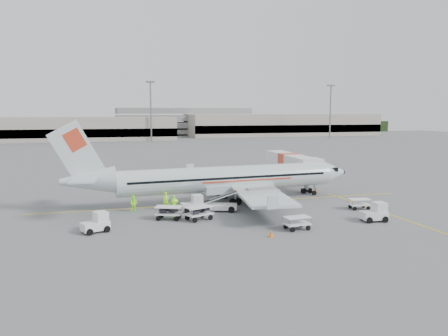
% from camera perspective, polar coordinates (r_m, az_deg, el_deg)
% --- Properties ---
extents(ground, '(360.00, 360.00, 0.00)m').
position_cam_1_polar(ground, '(50.38, 0.63, -4.56)').
color(ground, '#56595B').
extents(stripe_lead, '(44.00, 0.20, 0.01)m').
position_cam_1_polar(stripe_lead, '(50.38, 0.63, -4.56)').
color(stripe_lead, yellow).
rests_on(stripe_lead, ground).
extents(stripe_cross, '(0.20, 20.00, 0.01)m').
position_cam_1_polar(stripe_cross, '(49.39, 19.26, -5.19)').
color(stripe_cross, yellow).
rests_on(stripe_cross, ground).
extents(terminal_west, '(110.00, 22.00, 9.00)m').
position_cam_1_polar(terminal_west, '(179.22, -24.43, 4.63)').
color(terminal_west, gray).
rests_on(terminal_west, ground).
extents(terminal_east, '(90.00, 26.00, 10.00)m').
position_cam_1_polar(terminal_east, '(209.95, 7.61, 5.60)').
color(terminal_east, gray).
rests_on(terminal_east, ground).
extents(parking_garage, '(62.00, 24.00, 14.00)m').
position_cam_1_polar(parking_garage, '(210.96, -5.40, 6.18)').
color(parking_garage, slate).
rests_on(parking_garage, ground).
extents(treeline, '(300.00, 3.00, 6.00)m').
position_cam_1_polar(treeline, '(222.83, -12.47, 5.06)').
color(treeline, black).
rests_on(treeline, ground).
extents(mast_center, '(3.20, 1.20, 22.00)m').
position_cam_1_polar(mast_center, '(166.37, -9.53, 7.26)').
color(mast_center, slate).
rests_on(mast_center, ground).
extents(mast_east, '(3.20, 1.20, 22.00)m').
position_cam_1_polar(mast_east, '(190.22, 13.71, 7.12)').
color(mast_east, slate).
rests_on(mast_east, ground).
extents(aircraft, '(35.98, 29.19, 9.39)m').
position_cam_1_polar(aircraft, '(50.28, 0.65, 0.83)').
color(aircraft, silver).
rests_on(aircraft, ground).
extents(jet_bridge, '(4.31, 17.62, 4.58)m').
position_cam_1_polar(jet_bridge, '(62.87, 8.47, -0.20)').
color(jet_bridge, silver).
rests_on(jet_bridge, ground).
extents(belt_loader, '(5.36, 3.50, 2.72)m').
position_cam_1_polar(belt_loader, '(45.94, -0.66, -3.97)').
color(belt_loader, silver).
rests_on(belt_loader, ground).
extents(tug_fore, '(2.48, 1.57, 1.83)m').
position_cam_1_polar(tug_fore, '(44.01, 18.99, -5.44)').
color(tug_fore, silver).
rests_on(tug_fore, ground).
extents(tug_mid, '(2.31, 1.37, 1.75)m').
position_cam_1_polar(tug_mid, '(45.86, -4.16, -4.62)').
color(tug_mid, silver).
rests_on(tug_mid, ground).
extents(tug_aft, '(2.59, 2.08, 1.75)m').
position_cam_1_polar(tug_aft, '(39.46, -16.48, -6.83)').
color(tug_aft, silver).
rests_on(tug_aft, ground).
extents(cart_loaded_a, '(2.95, 2.36, 1.34)m').
position_cam_1_polar(cart_loaded_a, '(42.26, -3.30, -5.91)').
color(cart_loaded_a, silver).
rests_on(cart_loaded_a, ground).
extents(cart_loaded_b, '(2.87, 2.30, 1.30)m').
position_cam_1_polar(cart_loaded_b, '(42.75, -7.23, -5.84)').
color(cart_loaded_b, silver).
rests_on(cart_loaded_b, ground).
extents(cart_empty_a, '(2.40, 1.56, 1.19)m').
position_cam_1_polar(cart_empty_a, '(39.32, 9.52, -7.11)').
color(cart_empty_a, silver).
rests_on(cart_empty_a, ground).
extents(cart_empty_b, '(2.33, 1.56, 1.14)m').
position_cam_1_polar(cart_empty_b, '(49.10, 17.25, -4.51)').
color(cart_empty_b, silver).
rests_on(cart_empty_b, ground).
extents(cone_nose, '(0.42, 0.42, 0.68)m').
position_cam_1_polar(cone_nose, '(58.27, 11.87, -2.78)').
color(cone_nose, orange).
rests_on(cone_nose, ground).
extents(cone_port, '(0.39, 0.39, 0.64)m').
position_cam_1_polar(cone_port, '(62.74, 1.50, -1.95)').
color(cone_port, orange).
rests_on(cone_port, ground).
extents(cone_stbd, '(0.41, 0.41, 0.68)m').
position_cam_1_polar(cone_stbd, '(36.80, 6.18, -8.45)').
color(cone_stbd, orange).
rests_on(cone_stbd, ground).
extents(crew_a, '(0.74, 0.54, 1.87)m').
position_cam_1_polar(crew_a, '(47.16, -7.57, -4.27)').
color(crew_a, '#96FF1A').
rests_on(crew_a, ground).
extents(crew_b, '(0.99, 0.87, 1.70)m').
position_cam_1_polar(crew_b, '(46.70, -11.68, -4.57)').
color(crew_b, '#96FF1A').
rests_on(crew_b, ground).
extents(crew_c, '(0.72, 1.22, 1.86)m').
position_cam_1_polar(crew_c, '(43.50, -6.41, -5.22)').
color(crew_c, '#96FF1A').
rests_on(crew_c, ground).
extents(crew_d, '(1.05, 0.81, 1.67)m').
position_cam_1_polar(crew_d, '(46.51, -6.55, -4.54)').
color(crew_d, '#96FF1A').
rests_on(crew_d, ground).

